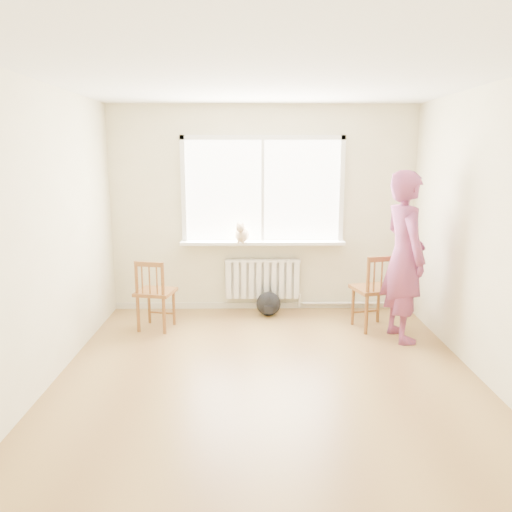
{
  "coord_description": "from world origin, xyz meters",
  "views": [
    {
      "loc": [
        -0.16,
        -4.31,
        2.08
      ],
      "look_at": [
        -0.1,
        1.2,
        0.94
      ],
      "focal_mm": 35.0,
      "sensor_mm": 36.0,
      "label": 1
    }
  ],
  "objects_px": {
    "chair_right": "(376,292)",
    "person": "(404,257)",
    "cat": "(242,233)",
    "backpack": "(268,304)",
    "chair_left": "(154,295)"
  },
  "relations": [
    {
      "from": "chair_right",
      "to": "person",
      "type": "distance_m",
      "value": 0.61
    },
    {
      "from": "chair_right",
      "to": "cat",
      "type": "distance_m",
      "value": 1.83
    },
    {
      "from": "cat",
      "to": "backpack",
      "type": "relative_size",
      "value": 1.34
    },
    {
      "from": "chair_left",
      "to": "chair_right",
      "type": "distance_m",
      "value": 2.63
    },
    {
      "from": "person",
      "to": "cat",
      "type": "bearing_deg",
      "value": 53.2
    },
    {
      "from": "chair_right",
      "to": "person",
      "type": "height_order",
      "value": "person"
    },
    {
      "from": "chair_left",
      "to": "chair_right",
      "type": "xyz_separation_m",
      "value": [
        2.63,
        -0.02,
        0.03
      ]
    },
    {
      "from": "backpack",
      "to": "person",
      "type": "bearing_deg",
      "value": -29.35
    },
    {
      "from": "cat",
      "to": "chair_right",
      "type": "bearing_deg",
      "value": -14.29
    },
    {
      "from": "person",
      "to": "backpack",
      "type": "relative_size",
      "value": 6.0
    },
    {
      "from": "chair_left",
      "to": "backpack",
      "type": "relative_size",
      "value": 2.7
    },
    {
      "from": "cat",
      "to": "backpack",
      "type": "bearing_deg",
      "value": -12.8
    },
    {
      "from": "chair_right",
      "to": "cat",
      "type": "bearing_deg",
      "value": -37.5
    },
    {
      "from": "cat",
      "to": "person",
      "type": "bearing_deg",
      "value": -19.57
    },
    {
      "from": "chair_right",
      "to": "backpack",
      "type": "relative_size",
      "value": 2.91
    }
  ]
}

